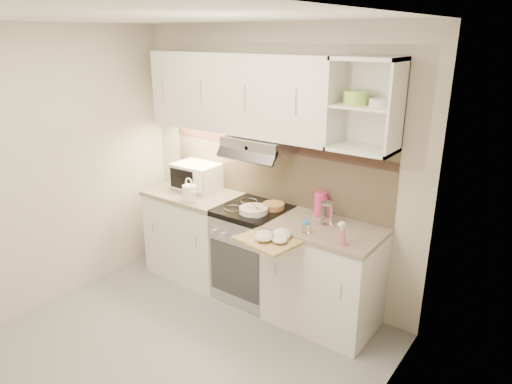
% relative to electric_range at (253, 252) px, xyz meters
% --- Properties ---
extents(ground, '(3.00, 3.00, 0.00)m').
position_rel_electric_range_xyz_m(ground, '(0.00, -1.10, -0.45)').
color(ground, gray).
rests_on(ground, ground).
extents(room_shell, '(3.04, 2.84, 2.52)m').
position_rel_electric_range_xyz_m(room_shell, '(0.00, -0.73, 1.18)').
color(room_shell, beige).
rests_on(room_shell, ground).
extents(base_cabinet_left, '(0.90, 0.60, 0.86)m').
position_rel_electric_range_xyz_m(base_cabinet_left, '(-0.75, 0.00, -0.02)').
color(base_cabinet_left, white).
rests_on(base_cabinet_left, ground).
extents(worktop_left, '(0.92, 0.62, 0.04)m').
position_rel_electric_range_xyz_m(worktop_left, '(-0.75, 0.00, 0.43)').
color(worktop_left, gray).
rests_on(worktop_left, base_cabinet_left).
extents(base_cabinet_right, '(0.90, 0.60, 0.86)m').
position_rel_electric_range_xyz_m(base_cabinet_right, '(0.75, 0.00, -0.02)').
color(base_cabinet_right, white).
rests_on(base_cabinet_right, ground).
extents(worktop_right, '(0.92, 0.62, 0.04)m').
position_rel_electric_range_xyz_m(worktop_right, '(0.75, 0.00, 0.43)').
color(worktop_right, gray).
rests_on(worktop_right, base_cabinet_right).
extents(electric_range, '(0.60, 0.60, 0.90)m').
position_rel_electric_range_xyz_m(electric_range, '(0.00, 0.00, 0.00)').
color(electric_range, '#B7B7BC').
rests_on(electric_range, ground).
extents(microwave, '(0.47, 0.36, 0.26)m').
position_rel_electric_range_xyz_m(microwave, '(-0.81, 0.12, 0.58)').
color(microwave, white).
rests_on(microwave, worktop_left).
extents(watering_can, '(0.26, 0.13, 0.22)m').
position_rel_electric_range_xyz_m(watering_can, '(-0.62, -0.18, 0.53)').
color(watering_can, white).
rests_on(watering_can, worktop_left).
extents(plate_stack, '(0.26, 0.26, 0.05)m').
position_rel_electric_range_xyz_m(plate_stack, '(0.07, -0.09, 0.47)').
color(plate_stack, silver).
rests_on(plate_stack, electric_range).
extents(bread_loaf, '(0.20, 0.20, 0.05)m').
position_rel_electric_range_xyz_m(bread_loaf, '(0.15, 0.10, 0.47)').
color(bread_loaf, olive).
rests_on(bread_loaf, electric_range).
extents(pink_pitcher, '(0.11, 0.11, 0.21)m').
position_rel_electric_range_xyz_m(pink_pitcher, '(0.58, 0.20, 0.56)').
color(pink_pitcher, '#E32F77').
rests_on(pink_pitcher, worktop_right).
extents(glass_jar, '(0.10, 0.10, 0.19)m').
position_rel_electric_range_xyz_m(glass_jar, '(0.71, 0.07, 0.55)').
color(glass_jar, white).
rests_on(glass_jar, worktop_right).
extents(spice_jar, '(0.07, 0.07, 0.10)m').
position_rel_electric_range_xyz_m(spice_jar, '(0.66, -0.19, 0.50)').
color(spice_jar, silver).
rests_on(spice_jar, worktop_right).
extents(spray_bottle, '(0.08, 0.08, 0.20)m').
position_rel_electric_range_xyz_m(spray_bottle, '(0.99, -0.22, 0.53)').
color(spray_bottle, '#FE9EBA').
rests_on(spray_bottle, worktop_right).
extents(cutting_board, '(0.51, 0.47, 0.02)m').
position_rel_electric_range_xyz_m(cutting_board, '(0.48, -0.41, 0.42)').
color(cutting_board, tan).
rests_on(cutting_board, base_cabinet_right).
extents(dish_towel, '(0.34, 0.31, 0.08)m').
position_rel_electric_range_xyz_m(dish_towel, '(0.52, -0.43, 0.47)').
color(dish_towel, silver).
rests_on(dish_towel, cutting_board).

